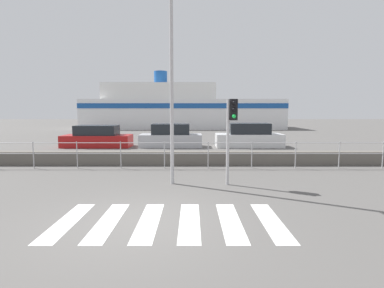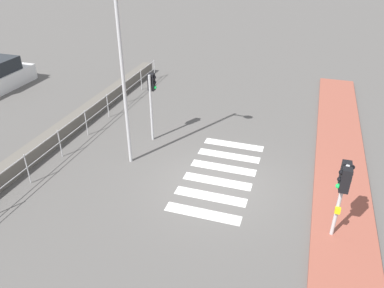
# 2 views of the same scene
# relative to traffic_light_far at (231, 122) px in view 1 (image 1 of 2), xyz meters

# --- Properties ---
(ground_plane) EXTENTS (160.00, 160.00, 0.00)m
(ground_plane) POSITION_rel_traffic_light_far_xyz_m (-2.44, -3.31, -2.06)
(ground_plane) COLOR #565451
(crosswalk) EXTENTS (4.95, 2.40, 0.01)m
(crosswalk) POSITION_rel_traffic_light_far_xyz_m (-1.78, -3.31, -2.06)
(crosswalk) COLOR silver
(crosswalk) RESTS_ON ground_plane
(seawall) EXTENTS (20.52, 0.55, 0.60)m
(seawall) POSITION_rel_traffic_light_far_xyz_m (-2.44, 3.69, -1.76)
(seawall) COLOR #605B54
(seawall) RESTS_ON ground_plane
(harbor_fence) EXTENTS (18.50, 0.04, 1.15)m
(harbor_fence) POSITION_rel_traffic_light_far_xyz_m (-2.44, 2.81, -1.31)
(harbor_fence) COLOR #B2B2B5
(harbor_fence) RESTS_ON ground_plane
(traffic_light_far) EXTENTS (0.34, 0.32, 2.81)m
(traffic_light_far) POSITION_rel_traffic_light_far_xyz_m (0.00, 0.00, 0.00)
(traffic_light_far) COLOR #B2B2B5
(traffic_light_far) RESTS_ON ground_plane
(streetlamp) EXTENTS (0.32, 1.02, 6.64)m
(streetlamp) POSITION_rel_traffic_light_far_xyz_m (-1.93, -0.03, 1.99)
(streetlamp) COLOR #B2B2B5
(streetlamp) RESTS_ON ground_plane
(ferry_boat) EXTENTS (26.51, 8.77, 7.83)m
(ferry_boat) POSITION_rel_traffic_light_far_xyz_m (-3.08, 32.43, 0.50)
(ferry_boat) COLOR white
(ferry_boat) RESTS_ON ground_plane
(parked_car_red) EXTENTS (4.50, 1.85, 1.46)m
(parked_car_red) POSITION_rel_traffic_light_far_xyz_m (-7.66, 10.39, -1.44)
(parked_car_red) COLOR #B21919
(parked_car_red) RESTS_ON ground_plane
(parked_car_silver) EXTENTS (4.14, 1.73, 1.55)m
(parked_car_silver) POSITION_rel_traffic_light_far_xyz_m (-2.69, 10.39, -1.40)
(parked_car_silver) COLOR #BCBCC1
(parked_car_silver) RESTS_ON ground_plane
(parked_car_white) EXTENTS (4.42, 1.83, 1.60)m
(parked_car_white) POSITION_rel_traffic_light_far_xyz_m (2.56, 10.39, -1.38)
(parked_car_white) COLOR silver
(parked_car_white) RESTS_ON ground_plane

